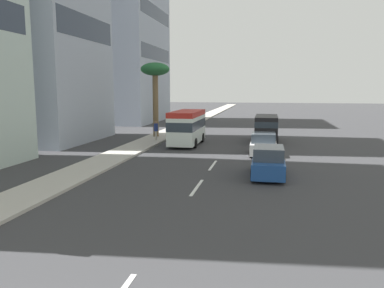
% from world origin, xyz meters
% --- Properties ---
extents(ground_plane, '(198.00, 198.00, 0.00)m').
position_xyz_m(ground_plane, '(31.50, 0.00, 0.00)').
color(ground_plane, '#38383A').
extents(sidewalk_right, '(162.00, 2.65, 0.15)m').
position_xyz_m(sidewalk_right, '(31.50, 7.34, 0.07)').
color(sidewalk_right, '#B2ADA3').
rests_on(sidewalk_right, ground_plane).
extents(lane_stripe_mid, '(3.20, 0.16, 0.01)m').
position_xyz_m(lane_stripe_mid, '(14.73, 0.00, 0.01)').
color(lane_stripe_mid, silver).
rests_on(lane_stripe_mid, ground_plane).
extents(lane_stripe_far, '(3.20, 0.16, 0.01)m').
position_xyz_m(lane_stripe_far, '(20.36, 0.00, 0.01)').
color(lane_stripe_far, silver).
rests_on(lane_stripe_far, ground_plane).
extents(minibus_lead, '(6.33, 2.34, 2.97)m').
position_xyz_m(minibus_lead, '(28.98, 3.52, 1.63)').
color(minibus_lead, silver).
rests_on(minibus_lead, ground_plane).
extents(van_second, '(5.32, 2.14, 2.43)m').
position_xyz_m(van_second, '(32.16, -3.30, 1.39)').
color(van_second, black).
rests_on(van_second, ground_plane).
extents(car_third, '(4.35, 1.84, 1.72)m').
position_xyz_m(car_third, '(17.94, -3.50, 0.81)').
color(car_third, '#1E478C').
rests_on(car_third, ground_plane).
extents(car_fourth, '(4.09, 1.93, 1.67)m').
position_xyz_m(car_fourth, '(24.93, -3.14, 0.79)').
color(car_fourth, white).
rests_on(car_fourth, ground_plane).
extents(pedestrian_mid_block, '(0.39, 0.37, 1.82)m').
position_xyz_m(pedestrian_mid_block, '(29.92, 6.68, 1.17)').
color(pedestrian_mid_block, beige).
rests_on(pedestrian_mid_block, sidewalk_right).
extents(palm_tree, '(2.84, 2.84, 7.29)m').
position_xyz_m(palm_tree, '(32.98, 7.59, 6.26)').
color(palm_tree, brown).
rests_on(palm_tree, sidewalk_right).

